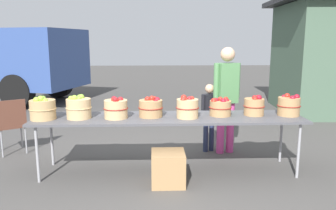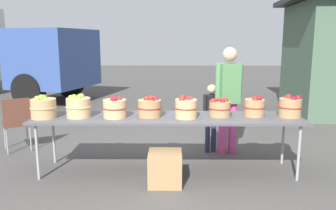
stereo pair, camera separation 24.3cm
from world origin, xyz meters
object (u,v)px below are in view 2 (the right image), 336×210
folding_chair (17,120)px  apple_basket_red_1 (150,107)px  apple_basket_red_0 (115,108)px  apple_basket_red_3 (220,108)px  apple_basket_red_2 (186,108)px  produce_crate (165,168)px  apple_basket_red_5 (290,107)px  vendor_adult (229,92)px  apple_basket_red_4 (255,107)px  apple_basket_green_1 (78,107)px  child_customer (211,113)px  apple_basket_green_0 (43,108)px  market_table (168,119)px

folding_chair → apple_basket_red_1: bearing=128.3°
apple_basket_red_0 → apple_basket_red_3: size_ratio=1.06×
apple_basket_red_2 → produce_crate: size_ratio=0.74×
apple_basket_red_5 → vendor_adult: size_ratio=0.19×
apple_basket_red_1 → apple_basket_red_4: size_ratio=1.15×
apple_basket_red_3 → apple_basket_red_2: bearing=-166.2°
apple_basket_green_1 → child_customer: 2.03m
produce_crate → apple_basket_red_1: bearing=115.4°
child_customer → produce_crate: bearing=37.4°
apple_basket_red_1 → apple_basket_red_5: size_ratio=1.07×
apple_basket_red_4 → apple_basket_red_1: bearing=-178.5°
apple_basket_green_0 → apple_basket_red_1: size_ratio=1.04×
apple_basket_red_0 → apple_basket_red_2: size_ratio=1.06×
apple_basket_red_0 → produce_crate: size_ratio=0.79×
folding_chair → market_table: bearing=129.8°
market_table → apple_basket_red_5: 1.61m
market_table → apple_basket_red_5: size_ratio=11.48×
apple_basket_green_1 → apple_basket_red_2: 1.40m
apple_basket_red_5 → vendor_adult: 1.00m
market_table → folding_chair: folding_chair is taller
apple_basket_green_1 → folding_chair: 1.54m
apple_basket_green_0 → apple_basket_red_5: bearing=1.7°
apple_basket_green_0 → apple_basket_red_2: (1.83, 0.01, -0.00)m
apple_basket_red_3 → apple_basket_red_4: size_ratio=1.06×
market_table → child_customer: size_ratio=3.26×
apple_basket_red_5 → market_table: bearing=-179.3°
apple_basket_red_0 → child_customer: child_customer is taller
apple_basket_green_1 → vendor_adult: (2.07, 0.77, 0.08)m
apple_basket_red_3 → apple_basket_red_4: 0.46m
apple_basket_green_1 → folding_chair: size_ratio=0.38×
apple_basket_green_0 → apple_basket_red_1: bearing=4.0°
apple_basket_red_3 → child_customer: (-0.02, 0.77, -0.23)m
apple_basket_red_1 → apple_basket_red_4: (1.38, 0.04, 0.01)m
market_table → apple_basket_red_0: (-0.68, -0.05, 0.16)m
market_table → apple_basket_red_1: 0.28m
apple_basket_green_0 → apple_basket_red_3: apple_basket_green_0 is taller
apple_basket_red_3 → apple_basket_green_0: bearing=-176.9°
apple_basket_red_0 → folding_chair: 1.95m
apple_basket_red_5 → vendor_adult: vendor_adult is taller
apple_basket_green_1 → apple_basket_red_2: apple_basket_green_1 is taller
apple_basket_red_0 → folding_chair: (-1.70, 0.87, -0.37)m
market_table → child_customer: bearing=50.8°
vendor_adult → child_customer: bearing=-31.6°
child_customer → folding_chair: size_ratio=1.25×
market_table → apple_basket_red_1: (-0.24, 0.02, 0.15)m
apple_basket_red_4 → produce_crate: apple_basket_red_4 is taller
apple_basket_red_1 → vendor_adult: 1.36m
apple_basket_red_3 → apple_basket_red_4: apple_basket_red_4 is taller
apple_basket_red_3 → folding_chair: size_ratio=0.35×
apple_basket_red_2 → apple_basket_red_3: apple_basket_red_2 is taller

